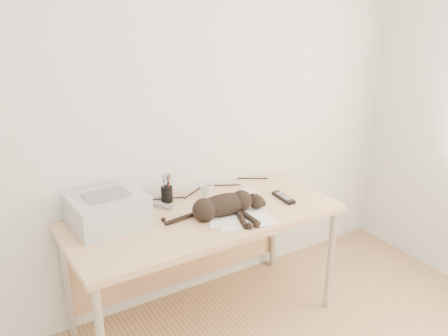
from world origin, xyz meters
TOP-DOWN VIEW (x-y plane):
  - wall_back at (0.00, 1.75)m, footprint 3.50×0.00m
  - desk at (0.00, 1.48)m, footprint 1.60×0.70m
  - printer at (-0.51, 1.56)m, footprint 0.41×0.35m
  - papers at (0.15, 1.23)m, footprint 0.41×0.35m
  - cat at (0.08, 1.32)m, footprint 0.61×0.32m
  - mug at (0.14, 1.60)m, footprint 0.13×0.13m
  - pen_cup at (-0.10, 1.67)m, footprint 0.07×0.07m
  - remote_grey at (-0.17, 1.62)m, footprint 0.12×0.17m
  - remote_black at (0.53, 1.32)m, footprint 0.06×0.19m
  - mouse at (0.40, 1.54)m, footprint 0.09×0.12m
  - cable_tangle at (0.00, 1.70)m, footprint 1.36×0.08m

SIDE VIEW (x-z plane):
  - desk at x=0.00m, z-range 0.24..0.98m
  - papers at x=0.15m, z-range 0.74..0.75m
  - cable_tangle at x=0.00m, z-range 0.74..0.75m
  - remote_grey at x=-0.17m, z-range 0.74..0.76m
  - remote_black at x=0.53m, z-range 0.74..0.76m
  - mouse at x=0.40m, z-range 0.74..0.78m
  - mug at x=0.14m, z-range 0.74..0.82m
  - pen_cup at x=-0.10m, z-range 0.70..0.88m
  - cat at x=0.08m, z-range 0.73..0.87m
  - printer at x=-0.51m, z-range 0.74..0.92m
  - wall_back at x=0.00m, z-range -0.45..3.05m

